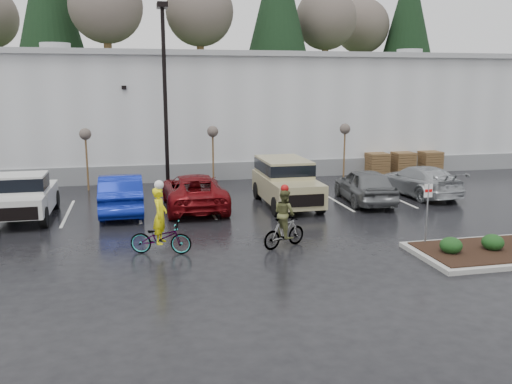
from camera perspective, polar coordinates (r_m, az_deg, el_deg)
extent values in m
plane|color=black|center=(17.49, 6.75, -6.81)|extent=(120.00, 120.00, 0.00)
cube|color=silver|center=(38.10, -4.32, 8.48)|extent=(60.00, 15.00, 7.00)
cube|color=slate|center=(31.00, -2.16, 2.24)|extent=(60.00, 0.12, 1.00)
cube|color=#999B9E|center=(38.08, -4.40, 13.82)|extent=(60.50, 15.50, 0.30)
cube|color=#21421B|center=(60.94, -7.58, 9.04)|extent=(80.00, 25.00, 6.00)
cylinder|color=black|center=(27.69, -9.53, 9.32)|extent=(0.20, 0.20, 9.00)
cube|color=black|center=(27.91, -9.85, 18.79)|extent=(0.50, 1.00, 0.25)
cylinder|color=#503A20|center=(29.01, -17.36, 2.89)|extent=(0.10, 0.10, 2.80)
sphere|color=#493F3B|center=(28.84, -17.54, 5.84)|extent=(0.60, 0.60, 0.60)
cylinder|color=#503A20|center=(29.21, -4.54, 3.43)|extent=(0.10, 0.10, 2.80)
sphere|color=#493F3B|center=(29.04, -4.58, 6.37)|extent=(0.60, 0.60, 0.60)
cylinder|color=#503A20|center=(31.17, 9.26, 3.83)|extent=(0.10, 0.10, 2.80)
sphere|color=#493F3B|center=(31.01, 9.35, 6.57)|extent=(0.60, 0.60, 0.60)
cube|color=#503A20|center=(33.18, 12.59, 2.89)|extent=(1.20, 1.20, 1.35)
cube|color=#503A20|center=(33.94, 15.19, 2.95)|extent=(1.20, 1.20, 1.35)
cube|color=#503A20|center=(34.81, 17.81, 3.01)|extent=(1.20, 1.20, 1.35)
ellipsoid|color=black|center=(18.23, 19.84, -5.31)|extent=(0.70, 0.70, 0.52)
ellipsoid|color=black|center=(19.07, 23.66, -4.87)|extent=(0.70, 0.70, 0.52)
cylinder|color=gray|center=(18.94, 17.53, -2.39)|extent=(0.05, 0.05, 2.20)
cube|color=white|center=(18.76, 17.69, 0.14)|extent=(0.30, 0.02, 0.45)
cube|color=red|center=(18.75, 17.70, 0.13)|extent=(0.26, 0.02, 0.10)
imported|color=navy|center=(23.76, -14.01, -0.12)|extent=(1.83, 5.06, 1.66)
imported|color=#66090D|center=(23.94, -6.56, 0.08)|extent=(2.57, 5.53, 1.53)
imported|color=slate|center=(25.49, 11.38, 0.70)|extent=(2.34, 4.85, 1.60)
imported|color=#AAAEB2|center=(27.71, 16.78, 1.16)|extent=(2.62, 5.28, 1.48)
imported|color=#3F3F44|center=(17.84, -9.98, -4.78)|extent=(2.11, 1.22, 1.05)
imported|color=yellow|center=(17.65, -10.07, -2.46)|extent=(0.61, 0.76, 1.83)
sphere|color=silver|center=(17.44, -10.18, 0.74)|extent=(0.30, 0.30, 0.30)
imported|color=#3F3F44|center=(18.24, 2.99, -4.27)|extent=(1.71, 1.13, 1.04)
imported|color=#50522C|center=(18.07, 3.01, -2.29)|extent=(0.73, 0.90, 1.64)
sphere|color=#990C0C|center=(17.89, 3.04, 0.38)|extent=(0.27, 0.27, 0.27)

